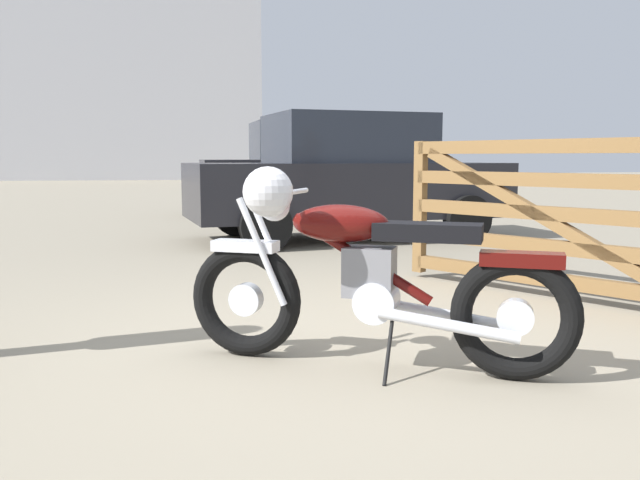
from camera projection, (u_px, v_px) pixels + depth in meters
The scene contains 7 objects.
ground_plane at pixel (353, 348), 3.90m from camera, with size 80.00×80.00×0.00m, color gray.
vintage_motorcycle at pixel (362, 276), 3.48m from camera, with size 1.86×1.12×1.07m.
timber_gate at pixel (574, 211), 5.06m from camera, with size 1.38×2.26×1.60m.
silver_sedan_mid at pixel (307, 167), 13.06m from camera, with size 3.92×1.87×1.78m.
blue_hatchback_right at pixel (347, 177), 9.00m from camera, with size 4.35×2.25×1.67m.
red_hatchback_near at pixel (338, 163), 19.11m from camera, with size 4.80×2.18×1.74m.
industrial_building at pixel (124, 79), 37.64m from camera, with size 16.12×13.72×24.02m.
Camera 1 is at (-1.03, -3.65, 1.10)m, focal length 37.56 mm.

